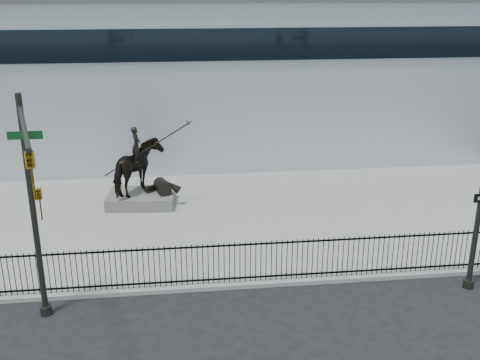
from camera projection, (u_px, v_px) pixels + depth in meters
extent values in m
plane|color=black|center=(267.00, 303.00, 18.24)|extent=(120.00, 120.00, 0.00)
cube|color=gray|center=(241.00, 218.00, 24.78)|extent=(30.00, 12.00, 0.15)
cube|color=silver|center=(217.00, 74.00, 35.53)|extent=(44.00, 14.00, 9.00)
cube|color=black|center=(261.00, 277.00, 19.31)|extent=(22.00, 0.05, 0.05)
cube|color=black|center=(262.00, 244.00, 18.90)|extent=(22.00, 0.05, 0.05)
cube|color=black|center=(262.00, 261.00, 19.11)|extent=(22.00, 0.03, 1.50)
cube|color=#524F4B|center=(142.00, 199.00, 26.03)|extent=(3.21, 2.36, 0.57)
imported|color=black|center=(140.00, 168.00, 25.54)|extent=(2.27, 2.58, 2.42)
imported|color=black|center=(136.00, 145.00, 25.17)|extent=(0.44, 0.63, 1.63)
cylinder|color=black|center=(146.00, 150.00, 25.27)|extent=(3.87, 0.42, 2.46)
cylinder|color=black|center=(46.00, 310.00, 17.59)|extent=(0.36, 0.36, 0.30)
cylinder|color=black|center=(33.00, 211.00, 16.50)|extent=(0.18, 0.18, 7.00)
cylinder|color=black|center=(23.00, 124.00, 13.56)|extent=(1.47, 4.84, 0.12)
imported|color=#A87412|center=(32.00, 176.00, 11.83)|extent=(0.18, 0.22, 1.10)
imported|color=#A87412|center=(40.00, 205.00, 16.45)|extent=(0.16, 0.20, 1.00)
cube|color=#0C3F19|center=(25.00, 135.00, 14.56)|extent=(0.90, 0.03, 0.22)
cylinder|color=black|center=(468.00, 284.00, 19.16)|extent=(0.36, 0.36, 0.30)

